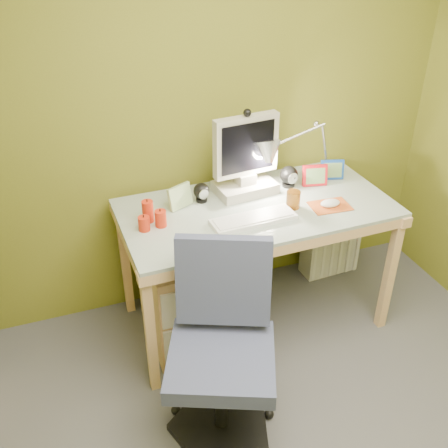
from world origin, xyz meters
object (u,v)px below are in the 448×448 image
object	(u,v)px
monitor	(246,153)
radiator	(330,247)
desk	(255,265)
task_chair	(221,358)
desk_lamp	(318,137)

from	to	relation	value
monitor	radiator	world-z (taller)	monitor
desk	monitor	size ratio (longest dim) A/B	3.08
radiator	task_chair	bearing A→B (deg)	-142.04
radiator	desk_lamp	bearing A→B (deg)	-160.40
monitor	desk_lamp	distance (m)	0.45
desk	radiator	bearing A→B (deg)	20.77
desk	desk_lamp	size ratio (longest dim) A/B	2.71
desk	desk_lamp	world-z (taller)	desk_lamp
monitor	desk_lamp	bearing A→B (deg)	-5.89
desk_lamp	monitor	bearing A→B (deg)	-174.35
desk_lamp	desk	bearing A→B (deg)	-152.54
desk	desk_lamp	bearing A→B (deg)	20.66
monitor	task_chair	bearing A→B (deg)	-123.51
monitor	radiator	size ratio (longest dim) A/B	1.26
desk_lamp	task_chair	size ratio (longest dim) A/B	0.56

